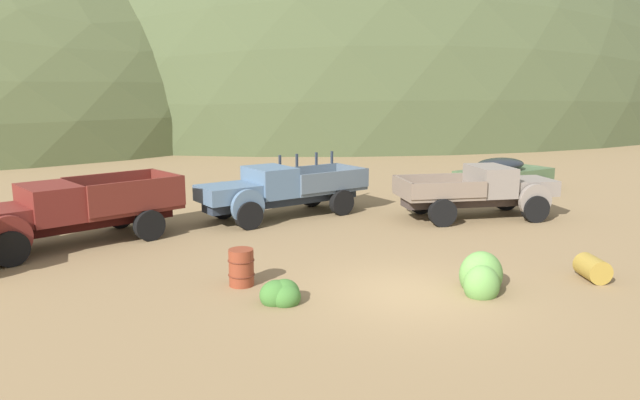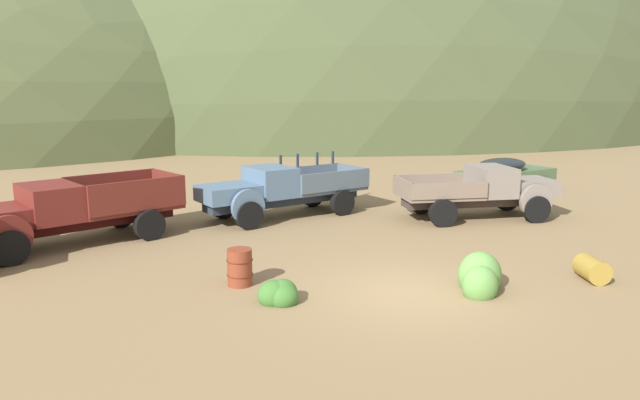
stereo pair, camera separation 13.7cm
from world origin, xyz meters
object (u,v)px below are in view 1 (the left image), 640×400
Objects in this scene: truck_primer_gray at (487,191)px; oil_drum_foreground at (241,267)px; truck_oxblood at (56,213)px; oil_drum_tipped at (592,268)px; car_weathered_green at (506,174)px; truck_chalk_blue at (273,191)px.

oil_drum_foreground is at bearing -147.78° from truck_primer_gray.
truck_oxblood is 6.60× the size of oil_drum_tipped.
truck_oxblood reaches higher than car_weathered_green.
truck_oxblood reaches higher than oil_drum_foreground.
car_weathered_green is 5.81× the size of oil_drum_foreground.
oil_drum_tipped is (11.39, -9.45, -0.73)m from truck_oxblood.
truck_chalk_blue is 1.27× the size of car_weathered_green.
truck_primer_gray reaches higher than oil_drum_tipped.
truck_chalk_blue is 6.41× the size of oil_drum_tipped.
truck_oxblood is 1.30× the size of car_weathered_green.
truck_primer_gray is at bearing 153.99° from truck_oxblood.
truck_oxblood reaches higher than oil_drum_tipped.
truck_primer_gray is at bearing 14.87° from oil_drum_foreground.
truck_primer_gray is at bearing 66.99° from oil_drum_tipped.
truck_primer_gray reaches higher than oil_drum_foreground.
oil_drum_foreground is (-10.52, -2.79, -0.54)m from truck_primer_gray.
truck_chalk_blue is 10.87m from oil_drum_tipped.
truck_primer_gray is 1.16× the size of car_weathered_green.
truck_chalk_blue is (7.17, 0.54, -0.02)m from truck_oxblood.
truck_primer_gray is 5.99m from car_weathered_green.
car_weathered_green is 16.56m from oil_drum_foreground.
truck_chalk_blue is 11.69m from car_weathered_green.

